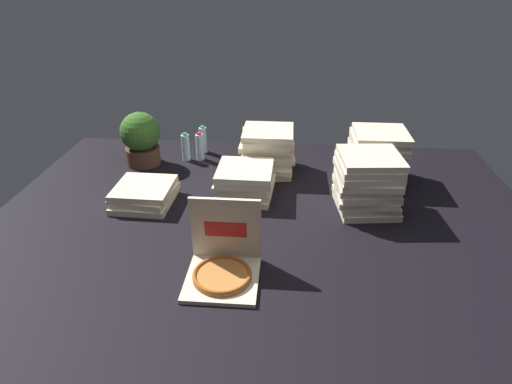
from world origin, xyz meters
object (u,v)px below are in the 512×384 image
pizza_stack_center_far (367,183)px  pizza_stack_right_far (267,151)px  pizza_stack_left_near (376,156)px  open_pizza_box (223,263)px  pizza_stack_left_far (144,194)px  water_bottle_1 (186,147)px  water_bottle_2 (203,140)px  pizza_stack_center_near (245,181)px  potted_plant (141,138)px  water_bottle_0 (200,147)px

pizza_stack_center_far → pizza_stack_right_far: size_ratio=1.02×
pizza_stack_right_far → pizza_stack_left_near: pizza_stack_left_near is taller
open_pizza_box → pizza_stack_left_far: size_ratio=0.96×
pizza_stack_right_far → water_bottle_1: (-0.61, 0.14, -0.05)m
pizza_stack_left_far → water_bottle_2: 0.85m
pizza_stack_center_far → pizza_stack_center_near: 0.75m
pizza_stack_right_far → potted_plant: bearing=176.6°
pizza_stack_right_far → pizza_stack_left_near: (0.74, -0.08, 0.02)m
pizza_stack_center_near → water_bottle_2: (-0.40, 0.67, 0.00)m
open_pizza_box → pizza_stack_left_near: open_pizza_box is taller
pizza_stack_left_near → pizza_stack_center_far: bearing=-106.8°
water_bottle_1 → water_bottle_2: 0.19m
pizza_stack_left_far → pizza_stack_right_far: 0.90m
water_bottle_1 → potted_plant: 0.33m
pizza_stack_center_near → pizza_stack_left_far: pizza_stack_center_near is taller
pizza_stack_center_near → pizza_stack_left_near: size_ratio=1.02×
open_pizza_box → water_bottle_1: 1.40m
water_bottle_1 → potted_plant: bearing=-163.1°
water_bottle_0 → water_bottle_1: (-0.10, -0.02, 0.00)m
pizza_stack_center_near → pizza_stack_right_far: bearing=72.1°
pizza_stack_left_far → water_bottle_0: (0.22, 0.68, 0.04)m
pizza_stack_right_far → open_pizza_box: bearing=-96.8°
open_pizza_box → pizza_stack_left_far: 0.88m
pizza_stack_center_near → potted_plant: size_ratio=0.98×
pizza_stack_left_near → water_bottle_1: (-1.35, 0.22, -0.07)m
pizza_stack_left_far → water_bottle_0: bearing=72.3°
pizza_stack_left_near → water_bottle_1: bearing=170.8°
pizza_stack_left_near → potted_plant: (-1.65, 0.13, 0.03)m
pizza_stack_left_near → water_bottle_2: pizza_stack_left_near is taller
pizza_stack_left_near → water_bottle_0: bearing=169.3°
pizza_stack_left_far → water_bottle_0: 0.71m
water_bottle_0 → pizza_stack_center_far: bearing=-29.5°
pizza_stack_center_near → pizza_stack_right_far: pizza_stack_right_far is taller
open_pizza_box → water_bottle_1: bearing=109.9°
water_bottle_0 → pizza_stack_left_far: bearing=-107.7°
pizza_stack_left_near → water_bottle_1: size_ratio=1.76×
pizza_stack_center_near → water_bottle_0: bearing=126.8°
pizza_stack_center_far → open_pizza_box: bearing=-137.6°
open_pizza_box → water_bottle_2: open_pizza_box is taller
water_bottle_1 → potted_plant: size_ratio=0.55×
potted_plant → pizza_stack_left_near: bearing=-4.5°
pizza_stack_center_far → water_bottle_1: size_ratio=1.86×
water_bottle_1 → open_pizza_box: bearing=-70.1°
water_bottle_0 → water_bottle_2: same height
pizza_stack_right_far → water_bottle_1: size_ratio=1.83×
open_pizza_box → water_bottle_0: open_pizza_box is taller
water_bottle_0 → water_bottle_2: 0.14m
pizza_stack_center_far → water_bottle_2: bearing=145.3°
pizza_stack_center_near → pizza_stack_right_far: 0.39m
pizza_stack_right_far → pizza_stack_left_near: size_ratio=1.04×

